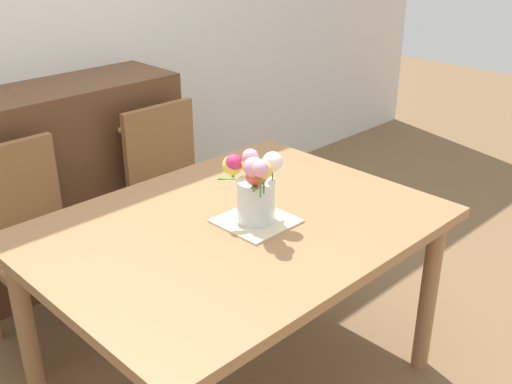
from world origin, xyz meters
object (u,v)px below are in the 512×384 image
object	(u,v)px
dining_table	(236,244)
flower_vase	(254,185)
chair_left	(29,233)
chair_right	(175,181)
dresser	(51,185)

from	to	relation	value
dining_table	flower_vase	size ratio (longest dim) A/B	5.20
chair_left	chair_right	bearing A→B (deg)	-180.00
dresser	flower_vase	distance (m)	1.44
chair_left	flower_vase	bearing A→B (deg)	115.20
chair_right	dresser	distance (m)	0.64
dresser	flower_vase	world-z (taller)	flower_vase
dining_table	flower_vase	world-z (taller)	flower_vase
dresser	chair_left	bearing A→B (deg)	-126.87
dining_table	chair_left	world-z (taller)	chair_left
dining_table	chair_right	xyz separation A→B (m)	(0.39, 0.88, -0.14)
flower_vase	chair_left	bearing A→B (deg)	115.20
chair_left	dresser	distance (m)	0.56
chair_left	chair_right	distance (m)	0.79
dining_table	flower_vase	distance (m)	0.25
chair_left	flower_vase	xyz separation A→B (m)	(0.44, -0.94, 0.38)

